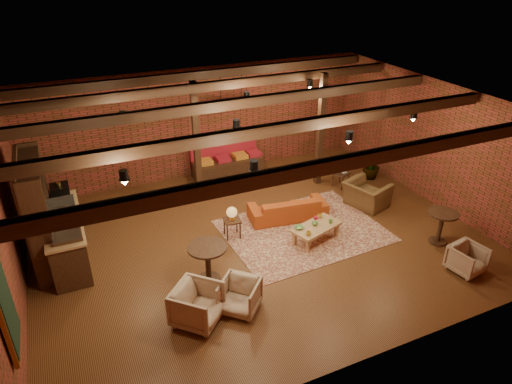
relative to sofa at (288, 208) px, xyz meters
name	(u,v)px	position (x,y,z in m)	size (l,w,h in m)	color
floor	(258,239)	(-1.08, -0.58, -0.29)	(10.00, 10.00, 0.00)	#391C0E
ceiling	(259,107)	(-1.08, -0.58, 2.91)	(10.00, 8.00, 0.02)	black
wall_back	(202,123)	(-1.08, 3.42, 1.31)	(10.00, 0.02, 3.20)	brown
wall_front	(370,286)	(-1.08, -4.58, 1.31)	(10.00, 0.02, 3.20)	brown
wall_left	(6,228)	(-6.08, -0.58, 1.31)	(0.02, 8.00, 3.20)	brown
wall_right	(434,143)	(3.92, -0.58, 1.31)	(0.02, 8.00, 3.20)	brown
ceiling_beams	(259,113)	(-1.08, -0.58, 2.79)	(9.80, 6.40, 0.22)	black
ceiling_pipe	(231,103)	(-1.08, 1.02, 2.56)	(0.12, 0.12, 9.60)	black
post_left	(196,142)	(-1.68, 2.02, 1.31)	(0.16, 0.16, 3.20)	black
post_right	(321,131)	(1.72, 1.42, 1.31)	(0.16, 0.16, 3.20)	black
service_counter	(64,228)	(-5.18, 0.42, 0.51)	(0.80, 2.50, 1.60)	black
plant_counter	(65,205)	(-5.08, 0.62, 0.93)	(0.35, 0.39, 0.30)	#337F33
shelving_hutch	(40,213)	(-5.58, 0.52, 0.91)	(0.52, 2.00, 2.40)	black
chalkboard_menu	(6,308)	(-6.01, -2.88, 1.31)	(0.08, 0.96, 1.46)	black
banquette	(228,160)	(-0.48, 2.97, 0.21)	(2.10, 0.70, 1.00)	#A71B2C
service_sign	(232,103)	(-0.48, 2.52, 2.06)	(0.86, 0.06, 0.30)	#F64818
ceiling_spotlights	(259,123)	(-1.08, -0.58, 2.57)	(6.40, 4.40, 0.28)	black
rug	(303,231)	(0.06, -0.72, -0.28)	(3.69, 2.82, 0.01)	maroon
sofa	(288,208)	(0.00, 0.00, 0.00)	(1.96, 0.76, 0.57)	#A54116
coffee_table	(316,228)	(0.09, -1.20, 0.08)	(1.31, 0.92, 0.66)	#9A7C48
side_table_lamp	(232,215)	(-1.60, -0.24, 0.32)	(0.42, 0.42, 0.80)	black
round_table_left	(208,257)	(-2.64, -1.55, 0.28)	(0.80, 0.80, 0.83)	black
armchair_a	(197,303)	(-3.20, -2.59, 0.12)	(0.80, 0.75, 0.82)	beige
armchair_b	(240,295)	(-2.39, -2.62, 0.07)	(0.69, 0.64, 0.71)	beige
armchair_right	(367,190)	(2.18, -0.31, 0.17)	(1.04, 0.68, 0.91)	brown
side_table_book	(341,174)	(2.20, 0.92, 0.12)	(0.50, 0.50, 0.45)	black
round_table_right	(441,222)	(2.68, -2.42, 0.25)	(0.68, 0.68, 0.80)	black
armchair_far	(467,258)	(2.41, -3.49, 0.05)	(0.64, 0.60, 0.66)	beige
plant_tall	(375,136)	(3.32, 1.03, 1.03)	(1.48, 1.48, 2.64)	#4C7F4C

